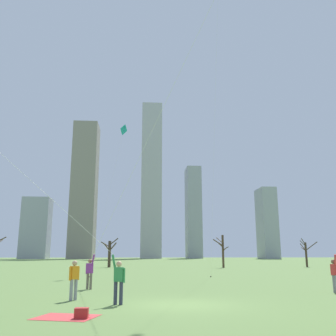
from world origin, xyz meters
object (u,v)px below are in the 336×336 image
kite_flyer_far_back_red (62,225)px  distant_kite_drifting_right_teal (122,137)px  bare_tree_center (306,252)px  bystander_far_off_by_trees (74,278)px  kite_flyer_midfield_center_pink (123,200)px  bare_tree_left_of_center (222,250)px  bare_tree_rightmost (109,252)px  distant_kite_high_overhead_purple (218,3)px  picnic_spot (75,315)px

kite_flyer_far_back_red → distant_kite_drifting_right_teal: distant_kite_drifting_right_teal is taller
bare_tree_center → bystander_far_off_by_trees: bearing=-124.6°
kite_flyer_far_back_red → bystander_far_off_by_trees: kite_flyer_far_back_red is taller
kite_flyer_midfield_center_pink → bare_tree_left_of_center: kite_flyer_midfield_center_pink is taller
distant_kite_drifting_right_teal → bare_tree_rightmost: (-2.37, 18.30, -11.97)m
kite_flyer_midfield_center_pink → bare_tree_rightmost: bearing=95.3°
distant_kite_high_overhead_purple → picnic_spot: bearing=-118.0°
kite_flyer_far_back_red → bare_tree_center: kite_flyer_far_back_red is taller
picnic_spot → bare_tree_left_of_center: (13.69, 42.51, 2.38)m
kite_flyer_far_back_red → bare_tree_rightmost: 42.05m
kite_flyer_midfield_center_pink → bare_tree_rightmost: size_ratio=4.19×
kite_flyer_far_back_red → bare_tree_left_of_center: kite_flyer_far_back_red is taller
bystander_far_off_by_trees → bare_tree_left_of_center: 40.68m
bystander_far_off_by_trees → bare_tree_left_of_center: (14.52, 37.97, 1.57)m
distant_kite_high_overhead_purple → bare_tree_center: size_ratio=6.06×
distant_kite_drifting_right_teal → picnic_spot: bearing=-89.6°
kite_flyer_far_back_red → distant_kite_drifting_right_teal: (0.96, 23.72, 11.12)m
bare_tree_rightmost → bare_tree_center: bare_tree_center is taller
kite_flyer_far_back_red → bare_tree_center: size_ratio=3.33×
kite_flyer_far_back_red → bare_tree_left_of_center: 42.21m
bystander_far_off_by_trees → distant_kite_high_overhead_purple: (8.91, 10.66, 21.51)m
distant_kite_drifting_right_teal → bare_tree_left_of_center: 24.02m
picnic_spot → bare_tree_rightmost: (-2.53, 45.02, 2.06)m
kite_flyer_far_back_red → bare_tree_rightmost: kite_flyer_far_back_red is taller
kite_flyer_far_back_red → bystander_far_off_by_trees: bearing=78.9°
kite_flyer_far_back_red → bystander_far_off_by_trees: 2.62m
distant_kite_high_overhead_purple → bare_tree_rightmost: distant_kite_high_overhead_purple is taller
kite_flyer_midfield_center_pink → distant_kite_high_overhead_purple: distant_kite_high_overhead_purple is taller
kite_flyer_midfield_center_pink → distant_kite_drifting_right_teal: bearing=93.4°
kite_flyer_far_back_red → bare_tree_center: 50.40m
picnic_spot → distant_kite_high_overhead_purple: bearing=62.0°
kite_flyer_midfield_center_pink → bare_tree_center: 45.68m
distant_kite_high_overhead_purple → bare_tree_rightmost: (-10.62, 29.82, -20.25)m
picnic_spot → bare_tree_center: size_ratio=0.50×
kite_flyer_midfield_center_pink → bare_tree_rightmost: (-3.52, 37.68, -2.44)m
picnic_spot → bare_tree_rightmost: bare_tree_rightmost is taller
bare_tree_rightmost → kite_flyer_midfield_center_pink: bearing=-84.7°
bare_tree_center → distant_kite_drifting_right_teal: bearing=-146.3°
kite_flyer_far_back_red → bare_tree_rightmost: (-1.40, 42.02, -0.84)m
bystander_far_off_by_trees → bare_tree_center: (27.81, 40.28, 1.23)m
bare_tree_center → distant_kite_high_overhead_purple: bearing=-122.5°
picnic_spot → bare_tree_rightmost: 45.13m
picnic_spot → kite_flyer_far_back_red: bearing=110.6°
kite_flyer_midfield_center_pink → distant_kite_high_overhead_purple: size_ratio=0.69×
kite_flyer_midfield_center_pink → distant_kite_drifting_right_teal: kite_flyer_midfield_center_pink is taller
distant_kite_drifting_right_teal → bare_tree_left_of_center: (13.86, 15.79, -11.65)m
kite_flyer_midfield_center_pink → kite_flyer_far_back_red: (-2.12, -4.34, -1.60)m
kite_flyer_midfield_center_pink → bystander_far_off_by_trees: size_ratio=10.86×
kite_flyer_midfield_center_pink → picnic_spot: 8.67m
distant_kite_drifting_right_teal → bystander_far_off_by_trees: bearing=-91.7°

